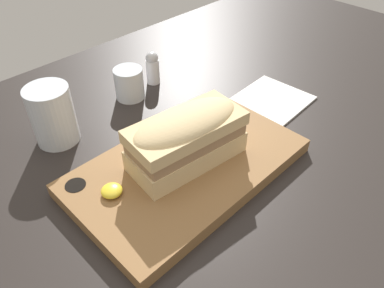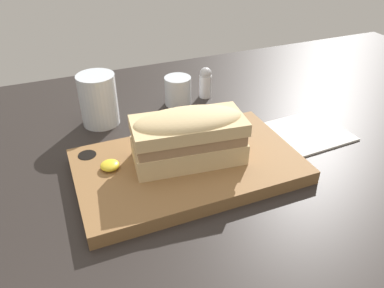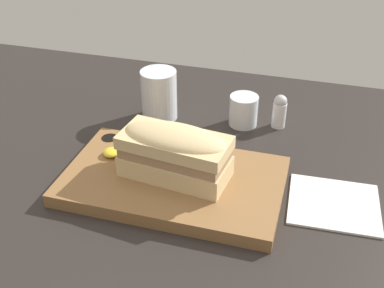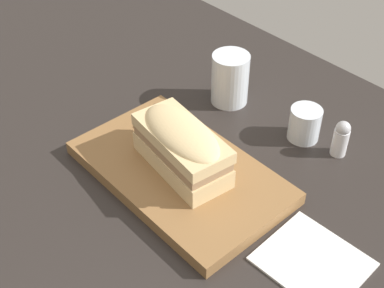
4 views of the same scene
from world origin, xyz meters
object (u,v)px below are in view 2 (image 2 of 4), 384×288
at_px(serving_board, 187,166).
at_px(wine_glass, 178,92).
at_px(sandwich, 189,134).
at_px(napkin, 308,132).
at_px(water_glass, 99,103).
at_px(salt_shaker, 205,82).

height_order(serving_board, wine_glass, wine_glass).
distance_m(sandwich, napkin, 0.29).
xyz_separation_m(sandwich, napkin, (0.28, 0.02, -0.07)).
height_order(water_glass, wine_glass, water_glass).
bearing_deg(wine_glass, serving_board, -107.00).
relative_size(serving_board, sandwich, 1.95).
bearing_deg(serving_board, salt_shaker, 60.03).
relative_size(sandwich, napkin, 1.25).
bearing_deg(salt_shaker, wine_glass, -171.24).
distance_m(wine_glass, napkin, 0.31).
height_order(serving_board, sandwich, sandwich).
relative_size(serving_board, water_glass, 3.50).
bearing_deg(salt_shaker, napkin, -61.69).
bearing_deg(sandwich, water_glass, 115.79).
bearing_deg(serving_board, napkin, 5.63).
relative_size(napkin, salt_shaker, 2.11).
bearing_deg(sandwich, salt_shaker, 60.34).
bearing_deg(serving_board, water_glass, 114.72).
distance_m(water_glass, salt_shaker, 0.26).
bearing_deg(napkin, sandwich, -174.95).
bearing_deg(water_glass, napkin, -27.91).
bearing_deg(napkin, serving_board, -174.37).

